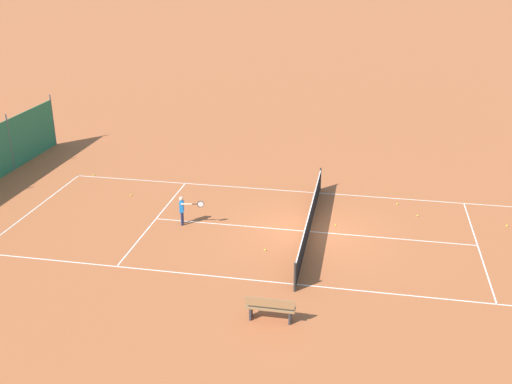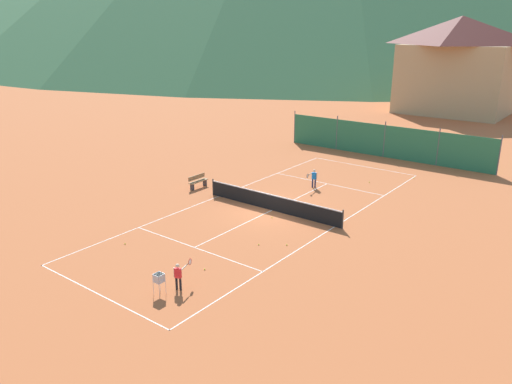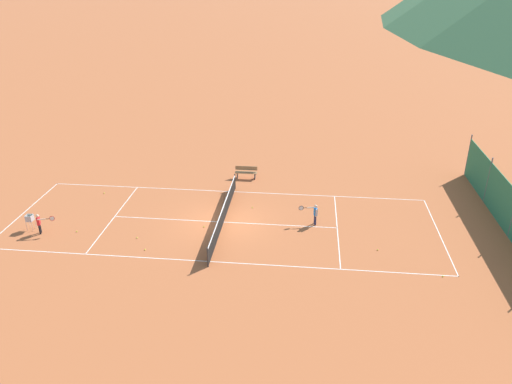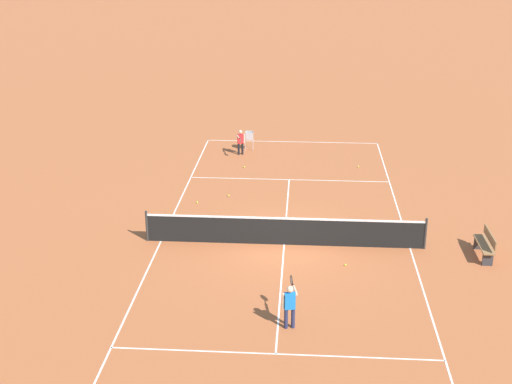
{
  "view_description": "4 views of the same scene",
  "coord_description": "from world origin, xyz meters",
  "px_view_note": "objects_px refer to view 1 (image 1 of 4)",
  "views": [
    {
      "loc": [
        -21.42,
        -1.95,
        10.48
      ],
      "look_at": [
        1.37,
        2.43,
        0.96
      ],
      "focal_mm": 42.0,
      "sensor_mm": 36.0,
      "label": 1
    },
    {
      "loc": [
        15.65,
        -22.01,
        10.17
      ],
      "look_at": [
        -0.64,
        -0.68,
        1.17
      ],
      "focal_mm": 35.0,
      "sensor_mm": 36.0,
      "label": 2
    },
    {
      "loc": [
        24.58,
        4.49,
        13.56
      ],
      "look_at": [
        -1.67,
        1.68,
        1.2
      ],
      "focal_mm": 35.0,
      "sensor_mm": 36.0,
      "label": 3
    },
    {
      "loc": [
        -0.55,
        21.33,
        9.85
      ],
      "look_at": [
        1.04,
        -1.66,
        1.2
      ],
      "focal_mm": 50.0,
      "sensor_mm": 36.0,
      "label": 4
    }
  ],
  "objects_px": {
    "tennis_ball_alley_left": "(335,225)",
    "tennis_ball_far_corner": "(131,195)",
    "tennis_ball_by_net_right": "(417,216)",
    "tennis_ball_alley_right": "(397,204)",
    "courtside_bench": "(270,308)",
    "tennis_ball_mid_court": "(507,226)",
    "tennis_ball_by_net_left": "(93,175)",
    "player_near_service": "(183,208)",
    "tennis_ball_near_corner": "(265,250)",
    "tennis_net": "(310,220)"
  },
  "relations": [
    {
      "from": "tennis_ball_far_corner",
      "to": "tennis_ball_alley_left",
      "type": "relative_size",
      "value": 1.0
    },
    {
      "from": "tennis_ball_alley_left",
      "to": "tennis_ball_far_corner",
      "type": "bearing_deg",
      "value": 81.2
    },
    {
      "from": "player_near_service",
      "to": "tennis_ball_alley_right",
      "type": "bearing_deg",
      "value": -66.71
    },
    {
      "from": "tennis_ball_alley_right",
      "to": "tennis_ball_near_corner",
      "type": "distance_m",
      "value": 7.28
    },
    {
      "from": "tennis_ball_by_net_right",
      "to": "tennis_ball_near_corner",
      "type": "xyz_separation_m",
      "value": [
        -4.23,
        5.74,
        0.0
      ]
    },
    {
      "from": "tennis_ball_alley_right",
      "to": "tennis_ball_by_net_right",
      "type": "height_order",
      "value": "same"
    },
    {
      "from": "tennis_ball_alley_right",
      "to": "courtside_bench",
      "type": "height_order",
      "value": "courtside_bench"
    },
    {
      "from": "tennis_ball_by_net_left",
      "to": "tennis_ball_far_corner",
      "type": "relative_size",
      "value": 1.0
    },
    {
      "from": "tennis_net",
      "to": "courtside_bench",
      "type": "xyz_separation_m",
      "value": [
        -6.34,
        0.51,
        -0.05
      ]
    },
    {
      "from": "tennis_ball_far_corner",
      "to": "tennis_ball_alley_left",
      "type": "bearing_deg",
      "value": -98.8
    },
    {
      "from": "tennis_ball_mid_court",
      "to": "tennis_ball_near_corner",
      "type": "distance_m",
      "value": 10.04
    },
    {
      "from": "player_near_service",
      "to": "tennis_ball_mid_court",
      "type": "height_order",
      "value": "player_near_service"
    },
    {
      "from": "tennis_ball_mid_court",
      "to": "tennis_ball_alley_right",
      "type": "distance_m",
      "value": 4.53
    },
    {
      "from": "tennis_net",
      "to": "tennis_ball_by_net_left",
      "type": "distance_m",
      "value": 11.94
    },
    {
      "from": "tennis_net",
      "to": "tennis_ball_by_net_right",
      "type": "bearing_deg",
      "value": -61.98
    },
    {
      "from": "tennis_ball_far_corner",
      "to": "courtside_bench",
      "type": "relative_size",
      "value": 0.04
    },
    {
      "from": "tennis_ball_by_net_left",
      "to": "tennis_ball_mid_court",
      "type": "height_order",
      "value": "same"
    },
    {
      "from": "tennis_net",
      "to": "tennis_ball_far_corner",
      "type": "distance_m",
      "value": 8.65
    },
    {
      "from": "tennis_net",
      "to": "tennis_ball_alley_right",
      "type": "distance_m",
      "value": 4.92
    },
    {
      "from": "tennis_ball_by_net_left",
      "to": "courtside_bench",
      "type": "relative_size",
      "value": 0.04
    },
    {
      "from": "courtside_bench",
      "to": "tennis_net",
      "type": "bearing_deg",
      "value": -4.58
    },
    {
      "from": "tennis_ball_far_corner",
      "to": "tennis_ball_alley_right",
      "type": "height_order",
      "value": "same"
    },
    {
      "from": "tennis_ball_far_corner",
      "to": "courtside_bench",
      "type": "xyz_separation_m",
      "value": [
        -8.5,
        -7.86,
        0.42
      ]
    },
    {
      "from": "tennis_net",
      "to": "tennis_ball_mid_court",
      "type": "xyz_separation_m",
      "value": [
        1.98,
        -7.81,
        -0.47
      ]
    },
    {
      "from": "tennis_ball_by_net_right",
      "to": "tennis_ball_alley_left",
      "type": "relative_size",
      "value": 1.0
    },
    {
      "from": "tennis_ball_by_net_right",
      "to": "tennis_ball_alley_right",
      "type": "bearing_deg",
      "value": 35.43
    },
    {
      "from": "tennis_ball_by_net_left",
      "to": "tennis_ball_by_net_right",
      "type": "relative_size",
      "value": 1.0
    },
    {
      "from": "tennis_ball_mid_court",
      "to": "player_near_service",
      "type": "bearing_deg",
      "value": 100.0
    },
    {
      "from": "tennis_ball_near_corner",
      "to": "tennis_ball_alley_right",
      "type": "bearing_deg",
      "value": -42.79
    },
    {
      "from": "courtside_bench",
      "to": "player_near_service",
      "type": "bearing_deg",
      "value": 37.3
    },
    {
      "from": "player_near_service",
      "to": "tennis_ball_mid_court",
      "type": "xyz_separation_m",
      "value": [
        2.28,
        -12.92,
        -0.68
      ]
    },
    {
      "from": "tennis_ball_by_net_right",
      "to": "tennis_ball_alley_left",
      "type": "distance_m",
      "value": 3.68
    },
    {
      "from": "tennis_ball_alley_right",
      "to": "tennis_ball_far_corner",
      "type": "bearing_deg",
      "value": 96.01
    },
    {
      "from": "tennis_net",
      "to": "tennis_ball_by_net_left",
      "type": "relative_size",
      "value": 139.09
    },
    {
      "from": "tennis_ball_by_net_right",
      "to": "courtside_bench",
      "type": "xyz_separation_m",
      "value": [
        -8.64,
        4.81,
        0.42
      ]
    },
    {
      "from": "tennis_ball_mid_court",
      "to": "tennis_ball_by_net_right",
      "type": "relative_size",
      "value": 1.0
    },
    {
      "from": "tennis_ball_by_net_left",
      "to": "tennis_ball_by_net_right",
      "type": "distance_m",
      "value": 15.58
    },
    {
      "from": "tennis_net",
      "to": "tennis_ball_alley_right",
      "type": "xyz_separation_m",
      "value": [
        3.41,
        -3.51,
        -0.47
      ]
    },
    {
      "from": "player_near_service",
      "to": "tennis_ball_by_net_left",
      "type": "height_order",
      "value": "player_near_service"
    },
    {
      "from": "tennis_ball_by_net_right",
      "to": "tennis_ball_near_corner",
      "type": "distance_m",
      "value": 7.13
    },
    {
      "from": "tennis_ball_by_net_left",
      "to": "player_near_service",
      "type": "bearing_deg",
      "value": -126.75
    },
    {
      "from": "tennis_net",
      "to": "tennis_ball_near_corner",
      "type": "xyz_separation_m",
      "value": [
        -1.94,
        1.44,
        -0.47
      ]
    },
    {
      "from": "tennis_ball_alley_left",
      "to": "tennis_ball_by_net_left",
      "type": "bearing_deg",
      "value": 73.91
    },
    {
      "from": "tennis_ball_by_net_left",
      "to": "tennis_ball_alley_left",
      "type": "distance_m",
      "value": 12.64
    },
    {
      "from": "tennis_ball_mid_court",
      "to": "tennis_ball_alley_right",
      "type": "xyz_separation_m",
      "value": [
        1.43,
        4.3,
        0.0
      ]
    },
    {
      "from": "tennis_ball_mid_court",
      "to": "tennis_ball_alley_left",
      "type": "distance_m",
      "value": 6.94
    },
    {
      "from": "tennis_ball_by_net_right",
      "to": "tennis_ball_alley_left",
      "type": "height_order",
      "value": "same"
    },
    {
      "from": "tennis_ball_by_net_right",
      "to": "tennis_ball_alley_left",
      "type": "xyz_separation_m",
      "value": [
        -1.58,
        3.32,
        0.0
      ]
    },
    {
      "from": "tennis_ball_alley_right",
      "to": "courtside_bench",
      "type": "xyz_separation_m",
      "value": [
        -9.75,
        4.02,
        0.42
      ]
    },
    {
      "from": "tennis_ball_far_corner",
      "to": "tennis_ball_by_net_right",
      "type": "distance_m",
      "value": 12.68
    }
  ]
}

